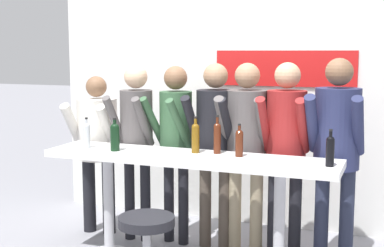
{
  "coord_description": "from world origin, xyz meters",
  "views": [
    {
      "loc": [
        1.61,
        -4.04,
        1.83
      ],
      "look_at": [
        0.0,
        0.08,
        1.23
      ],
      "focal_mm": 50.0,
      "sensor_mm": 36.0,
      "label": 1
    }
  ],
  "objects_px": {
    "person_center_right": "(246,137)",
    "wine_bottle_2": "(115,136)",
    "wine_bottle_3": "(87,134)",
    "person_far_right": "(337,139)",
    "person_center": "(215,135)",
    "person_center_left": "(175,133)",
    "tasting_table": "(189,173)",
    "person_far_left": "(97,138)",
    "wine_bottle_4": "(330,150)",
    "bar_stool": "(147,245)",
    "person_left": "(136,131)",
    "person_right": "(286,138)",
    "wine_bottle_1": "(239,142)",
    "wine_bottle_5": "(217,136)",
    "wine_bottle_0": "(196,136)"
  },
  "relations": [
    {
      "from": "person_center_right",
      "to": "wine_bottle_2",
      "type": "relative_size",
      "value": 6.07
    },
    {
      "from": "person_center_right",
      "to": "wine_bottle_3",
      "type": "relative_size",
      "value": 6.35
    },
    {
      "from": "person_far_right",
      "to": "wine_bottle_2",
      "type": "bearing_deg",
      "value": -161.58
    },
    {
      "from": "person_center",
      "to": "person_far_right",
      "type": "height_order",
      "value": "person_far_right"
    },
    {
      "from": "person_center_left",
      "to": "person_center_right",
      "type": "height_order",
      "value": "person_center_right"
    },
    {
      "from": "tasting_table",
      "to": "person_far_left",
      "type": "relative_size",
      "value": 1.57
    },
    {
      "from": "wine_bottle_2",
      "to": "wine_bottle_4",
      "type": "height_order",
      "value": "wine_bottle_2"
    },
    {
      "from": "tasting_table",
      "to": "wine_bottle_2",
      "type": "bearing_deg",
      "value": -173.69
    },
    {
      "from": "wine_bottle_2",
      "to": "wine_bottle_3",
      "type": "bearing_deg",
      "value": 174.24
    },
    {
      "from": "bar_stool",
      "to": "person_center_left",
      "type": "bearing_deg",
      "value": 103.12
    },
    {
      "from": "person_left",
      "to": "person_right",
      "type": "height_order",
      "value": "person_right"
    },
    {
      "from": "tasting_table",
      "to": "person_far_right",
      "type": "distance_m",
      "value": 1.27
    },
    {
      "from": "wine_bottle_1",
      "to": "person_left",
      "type": "bearing_deg",
      "value": 162.01
    },
    {
      "from": "person_far_left",
      "to": "person_center",
      "type": "distance_m",
      "value": 1.24
    },
    {
      "from": "bar_stool",
      "to": "wine_bottle_2",
      "type": "height_order",
      "value": "wine_bottle_2"
    },
    {
      "from": "person_center",
      "to": "person_right",
      "type": "relative_size",
      "value": 0.99
    },
    {
      "from": "bar_stool",
      "to": "wine_bottle_4",
      "type": "height_order",
      "value": "wine_bottle_4"
    },
    {
      "from": "bar_stool",
      "to": "wine_bottle_3",
      "type": "height_order",
      "value": "wine_bottle_3"
    },
    {
      "from": "person_left",
      "to": "wine_bottle_4",
      "type": "bearing_deg",
      "value": -15.25
    },
    {
      "from": "person_center",
      "to": "wine_bottle_4",
      "type": "xyz_separation_m",
      "value": [
        1.09,
        -0.55,
        0.03
      ]
    },
    {
      "from": "person_center_left",
      "to": "person_far_left",
      "type": "bearing_deg",
      "value": -168.06
    },
    {
      "from": "tasting_table",
      "to": "wine_bottle_2",
      "type": "xyz_separation_m",
      "value": [
        -0.65,
        -0.07,
        0.29
      ]
    },
    {
      "from": "bar_stool",
      "to": "person_center_left",
      "type": "relative_size",
      "value": 0.38
    },
    {
      "from": "bar_stool",
      "to": "person_center_right",
      "type": "relative_size",
      "value": 0.37
    },
    {
      "from": "bar_stool",
      "to": "wine_bottle_5",
      "type": "height_order",
      "value": "wine_bottle_5"
    },
    {
      "from": "person_center_left",
      "to": "person_right",
      "type": "relative_size",
      "value": 0.98
    },
    {
      "from": "tasting_table",
      "to": "person_far_left",
      "type": "distance_m",
      "value": 1.28
    },
    {
      "from": "person_center_left",
      "to": "wine_bottle_2",
      "type": "bearing_deg",
      "value": -107.65
    },
    {
      "from": "person_right",
      "to": "wine_bottle_0",
      "type": "height_order",
      "value": "person_right"
    },
    {
      "from": "person_far_left",
      "to": "person_far_right",
      "type": "height_order",
      "value": "person_far_right"
    },
    {
      "from": "person_center",
      "to": "person_center_right",
      "type": "xyz_separation_m",
      "value": [
        0.29,
        0.01,
        -0.0
      ]
    },
    {
      "from": "wine_bottle_3",
      "to": "wine_bottle_4",
      "type": "distance_m",
      "value": 2.1
    },
    {
      "from": "tasting_table",
      "to": "person_center_right",
      "type": "relative_size",
      "value": 1.44
    },
    {
      "from": "person_left",
      "to": "wine_bottle_3",
      "type": "bearing_deg",
      "value": -117.52
    },
    {
      "from": "wine_bottle_4",
      "to": "wine_bottle_2",
      "type": "bearing_deg",
      "value": -179.04
    },
    {
      "from": "person_left",
      "to": "person_center",
      "type": "xyz_separation_m",
      "value": [
        0.77,
        0.07,
        0.0
      ]
    },
    {
      "from": "wine_bottle_2",
      "to": "person_right",
      "type": "bearing_deg",
      "value": 23.51
    },
    {
      "from": "tasting_table",
      "to": "person_center_left",
      "type": "height_order",
      "value": "person_center_left"
    },
    {
      "from": "person_left",
      "to": "wine_bottle_5",
      "type": "height_order",
      "value": "person_left"
    },
    {
      "from": "wine_bottle_1",
      "to": "wine_bottle_4",
      "type": "height_order",
      "value": "wine_bottle_4"
    },
    {
      "from": "wine_bottle_1",
      "to": "wine_bottle_2",
      "type": "distance_m",
      "value": 1.08
    },
    {
      "from": "person_center",
      "to": "person_right",
      "type": "distance_m",
      "value": 0.65
    },
    {
      "from": "wine_bottle_0",
      "to": "person_center_right",
      "type": "bearing_deg",
      "value": 52.46
    },
    {
      "from": "person_far_right",
      "to": "wine_bottle_4",
      "type": "distance_m",
      "value": 0.54
    },
    {
      "from": "tasting_table",
      "to": "wine_bottle_5",
      "type": "distance_m",
      "value": 0.39
    },
    {
      "from": "person_center_left",
      "to": "person_center",
      "type": "height_order",
      "value": "person_center"
    },
    {
      "from": "wine_bottle_1",
      "to": "wine_bottle_3",
      "type": "bearing_deg",
      "value": -175.24
    },
    {
      "from": "wine_bottle_3",
      "to": "wine_bottle_4",
      "type": "bearing_deg",
      "value": -0.0
    },
    {
      "from": "wine_bottle_3",
      "to": "wine_bottle_1",
      "type": "bearing_deg",
      "value": 4.76
    },
    {
      "from": "wine_bottle_4",
      "to": "wine_bottle_0",
      "type": "bearing_deg",
      "value": 173.03
    }
  ]
}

